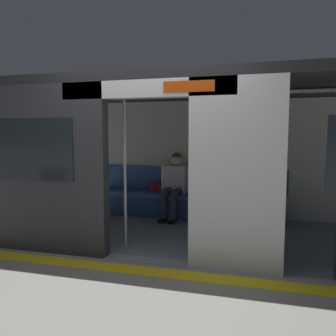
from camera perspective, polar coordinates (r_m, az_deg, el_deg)
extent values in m
plane|color=gray|center=(4.22, -3.52, -15.23)|extent=(60.00, 60.00, 0.00)
cube|color=yellow|center=(3.96, -4.98, -16.66)|extent=(8.00, 0.24, 0.01)
cube|color=silver|center=(3.75, 11.33, -1.29)|extent=(1.03, 0.12, 2.12)
cube|color=black|center=(3.71, 11.40, 2.58)|extent=(0.56, 0.02, 0.55)
cube|color=#2D2D33|center=(4.89, -24.68, -0.09)|extent=(2.69, 0.16, 2.12)
cube|color=black|center=(4.56, -21.61, 2.84)|extent=(1.10, 0.02, 0.76)
cube|color=silver|center=(3.98, -3.70, 13.04)|extent=(2.05, 0.16, 0.20)
cube|color=#BF3F0C|center=(3.76, 3.48, 13.48)|extent=(0.56, 0.02, 0.12)
cube|color=black|center=(5.19, 0.90, 13.09)|extent=(6.40, 2.67, 0.12)
cube|color=slate|center=(5.36, 0.86, -10.59)|extent=(6.08, 2.51, 0.01)
cube|color=silver|center=(6.39, 3.67, 1.64)|extent=(6.08, 0.10, 2.12)
cube|color=#38609E|center=(6.37, 3.54, -1.88)|extent=(3.52, 0.06, 0.45)
cube|color=white|center=(5.18, 0.90, 12.10)|extent=(4.48, 0.16, 0.03)
cube|color=gray|center=(4.22, -3.52, -15.16)|extent=(1.03, 0.19, 0.01)
cube|color=#38609E|center=(6.20, 3.11, -4.61)|extent=(3.31, 0.44, 0.09)
cube|color=navy|center=(6.05, 2.70, -7.02)|extent=(3.31, 0.04, 0.36)
cube|color=silver|center=(6.17, 1.40, -1.88)|extent=(0.40, 0.25, 0.50)
sphere|color=beige|center=(6.14, 1.40, 1.31)|extent=(0.21, 0.21, 0.21)
sphere|color=brown|center=(6.15, 1.44, 1.66)|extent=(0.19, 0.19, 0.19)
cylinder|color=silver|center=(6.07, 3.40, -1.73)|extent=(0.08, 0.08, 0.44)
cylinder|color=silver|center=(6.22, -0.74, -1.54)|extent=(0.08, 0.08, 0.44)
cylinder|color=#38334C|center=(5.99, 1.58, -4.05)|extent=(0.17, 0.41, 0.14)
cylinder|color=#38334C|center=(6.05, -0.04, -3.95)|extent=(0.17, 0.41, 0.14)
cylinder|color=#38334C|center=(5.85, 0.94, -6.80)|extent=(0.10, 0.10, 0.41)
cylinder|color=#38334C|center=(5.91, -0.72, -6.66)|extent=(0.10, 0.10, 0.41)
cube|color=black|center=(5.86, 0.77, -8.93)|extent=(0.12, 0.23, 0.06)
cube|color=black|center=(5.92, -0.89, -8.77)|extent=(0.12, 0.23, 0.06)
cube|color=maroon|center=(6.34, -1.94, -3.18)|extent=(0.26, 0.14, 0.17)
cube|color=maroon|center=(6.27, -2.15, -3.36)|extent=(0.02, 0.01, 0.14)
cube|color=gold|center=(6.11, 5.22, -4.21)|extent=(0.21, 0.25, 0.03)
cylinder|color=silver|center=(4.54, -7.22, -0.15)|extent=(0.04, 0.04, 2.10)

